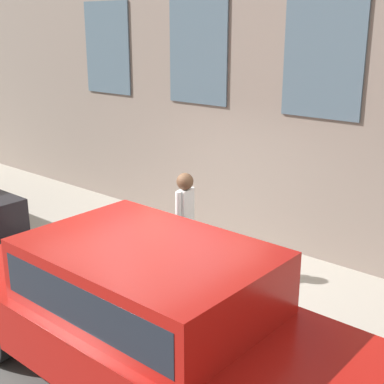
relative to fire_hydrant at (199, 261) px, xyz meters
The scene contains 5 objects.
ground_plane 0.86m from the fire_hydrant, 127.93° to the left, with size 80.00×80.00×0.00m, color #514F4C.
sidewalk 1.06m from the fire_hydrant, 33.46° to the left, with size 2.39×60.00×0.14m.
fire_hydrant is the anchor object (origin of this frame).
person 0.76m from the fire_hydrant, 61.40° to the left, with size 0.37×0.25×1.54m.
parked_car_red_near 1.97m from the fire_hydrant, 155.86° to the right, with size 1.96×5.25×1.59m.
Camera 1 is at (-4.81, -4.87, 3.68)m, focal length 50.00 mm.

